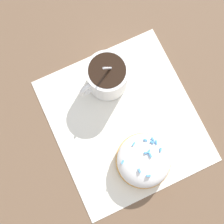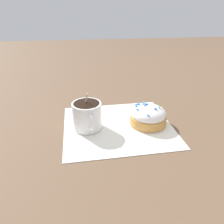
# 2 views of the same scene
# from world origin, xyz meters

# --- Properties ---
(ground_plane) EXTENTS (3.00, 3.00, 0.00)m
(ground_plane) POSITION_xyz_m (0.00, 0.00, 0.00)
(ground_plane) COLOR brown
(paper_napkin) EXTENTS (0.31, 0.28, 0.00)m
(paper_napkin) POSITION_xyz_m (0.00, 0.00, 0.00)
(paper_napkin) COLOR white
(paper_napkin) RESTS_ON ground_plane
(coffee_cup) EXTENTS (0.08, 0.11, 0.10)m
(coffee_cup) POSITION_xyz_m (-0.08, 0.00, 0.04)
(coffee_cup) COLOR white
(coffee_cup) RESTS_ON paper_napkin
(frosted_pastry) EXTENTS (0.10, 0.10, 0.06)m
(frosted_pastry) POSITION_xyz_m (0.09, 0.00, 0.03)
(frosted_pastry) COLOR #D19347
(frosted_pastry) RESTS_ON paper_napkin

